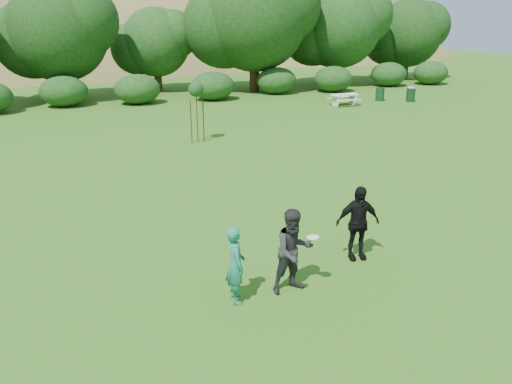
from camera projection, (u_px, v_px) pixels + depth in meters
ground at (304, 277)px, 11.58m from camera, size 120.00×120.00×0.00m
player_teal at (236, 264)px, 10.35m from camera, size 0.46×0.66×1.71m
player_grey at (294, 251)px, 10.71m from camera, size 0.96×0.77×1.90m
player_black at (358, 223)px, 12.18m from camera, size 1.17×0.66×1.89m
trash_can_near at (380, 94)px, 34.99m from camera, size 0.60×0.60×0.90m
frisbee at (313, 237)px, 10.60m from camera, size 0.27×0.27×0.05m
sapling at (196, 91)px, 22.95m from camera, size 0.70×0.70×2.85m
picnic_table at (344, 98)px, 33.12m from camera, size 1.80×1.48×0.76m
trash_can_lidded at (411, 94)px, 34.61m from camera, size 0.60×0.60×1.05m
hillside at (90, 139)px, 75.15m from camera, size 150.00×72.00×52.00m
tree_row at (164, 27)px, 36.12m from camera, size 53.92×10.38×9.62m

